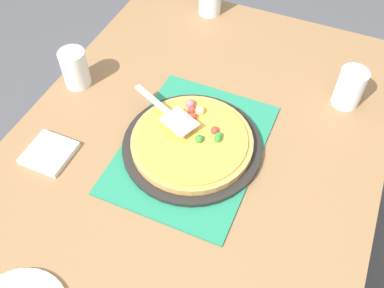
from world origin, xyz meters
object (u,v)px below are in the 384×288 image
pizza_pan (192,146)px  cup_corner (75,68)px  napkin_stack (49,153)px  pizza_server (168,112)px  cup_near (350,88)px  pizza (192,140)px

pizza_pan → cup_corner: size_ratio=3.17×
cup_corner → napkin_stack: bearing=16.9°
cup_corner → pizza_server: 0.34m
pizza_pan → cup_near: 0.49m
cup_corner → cup_near: bearing=107.6°
pizza_pan → pizza_server: size_ratio=1.67×
pizza_pan → cup_corner: 0.44m
pizza_pan → napkin_stack: (0.17, -0.35, -0.01)m
pizza_server → napkin_stack: 0.34m
cup_near → napkin_stack: size_ratio=1.00×
pizza_server → pizza: bearing=67.4°
pizza_server → napkin_stack: (0.21, -0.26, -0.06)m
pizza_pan → napkin_stack: 0.39m
pizza_server → pizza_pan: bearing=66.0°
pizza → napkin_stack: 0.39m
pizza → napkin_stack: pizza is taller
pizza_pan → napkin_stack: bearing=-63.4°
cup_near → cup_corner: (0.25, -0.78, 0.00)m
cup_corner → pizza_server: cup_corner is taller
cup_corner → napkin_stack: (0.27, 0.08, -0.05)m
cup_near → napkin_stack: 0.87m
napkin_stack → pizza: bearing=117.0°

